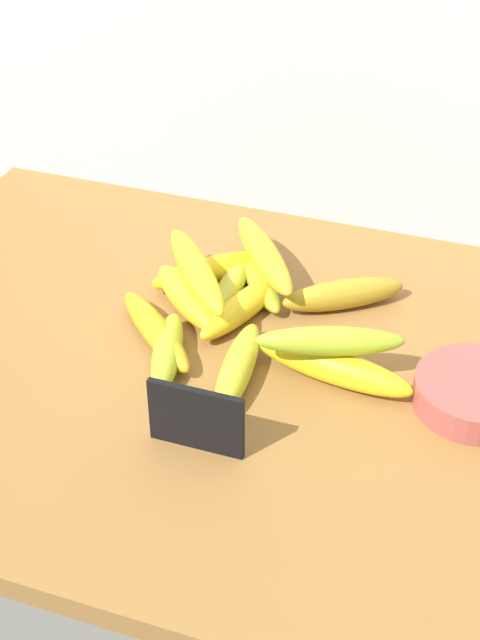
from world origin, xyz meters
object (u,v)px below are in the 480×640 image
Objects in this scene: banana_8 at (156,330)px; banana_1 at (230,288)px; chalkboard_sign at (196,421)px; banana_0 at (167,352)px; banana_7 at (187,298)px; banana_12 at (196,270)px; banana_6 at (259,281)px; banana_9 at (333,366)px; banana_10 at (264,254)px; banana_5 at (238,368)px; banana_2 at (343,294)px; banana_11 at (330,341)px; fruit_bowl at (475,393)px; banana_3 at (212,271)px; banana_4 at (243,306)px.

banana_1 is at bearing 64.93° from banana_8.
chalkboard_sign reaches higher than banana_0.
chalkboard_sign is 15.41cm from banana_0.
banana_7 is 7.76cm from banana_8.
banana_0 is 0.74× the size of banana_12.
banana_9 is at bearing -46.74° from banana_6.
banana_6 is at bearing -96.98° from banana_10.
banana_10 is at bearing 61.09° from banana_8.
banana_12 reaches higher than banana_5.
banana_2 is 16.20cm from banana_11.
banana_12 reaches higher than banana_10.
chalkboard_sign is 20.07cm from banana_8.
banana_8 is at bearing -120.69° from banana_6.
banana_12 is at bearing 74.98° from banana_8.
banana_7 is (-10.55, 23.70, -1.75)cm from chalkboard_sign.
banana_12 is (-37.83, 7.67, 4.26)cm from fruit_bowl.
banana_8 is at bearing 179.41° from banana_11.
fruit_bowl is 0.93× the size of banana_0.
banana_6 is (-31.16, 14.15, -0.19)cm from fruit_bowl.
banana_3 is 0.88× the size of banana_10.
banana_2 and banana_3 have the same top height.
chalkboard_sign is 0.63× the size of banana_5.
banana_5 is 0.86× the size of banana_9.
banana_8 is (-12.45, 3.80, -0.10)cm from banana_5.
banana_3 is at bearing -178.60° from banana_2.
banana_8 reaches higher than banana_1.
banana_1 is (2.64, 15.78, -0.14)cm from banana_0.
banana_1 is 1.10× the size of banana_7.
banana_7 is at bearing 113.99° from chalkboard_sign.
banana_1 is at bearing 80.52° from banana_0.
banana_4 reaches higher than banana_8.
fruit_bowl is 38.83cm from banana_12.
banana_0 is at bearing 178.54° from banana_5.
banana_2 is 0.85× the size of banana_10.
banana_5 is at bearing -113.69° from banana_2.
banana_0 is at bearing -99.48° from banana_1.
banana_4 is 1.15× the size of banana_6.
banana_2 is 0.82× the size of banana_12.
banana_1 is at bearing 46.32° from banana_12.
banana_1 is at bearing -138.21° from banana_6.
fruit_bowl is 34.22cm from banana_6.
chalkboard_sign reaches higher than banana_4.
banana_4 is at bearing 106.05° from banana_5.
banana_0 is 0.77× the size of banana_10.
banana_6 is at bearing 72.47° from banana_0.
banana_0 is at bearing -81.02° from banana_7.
chalkboard_sign is 31.42cm from banana_6.
banana_7 is 23.19cm from banana_11.
banana_4 is at bearing -91.96° from banana_10.
banana_12 is at bearing -135.82° from banana_6.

